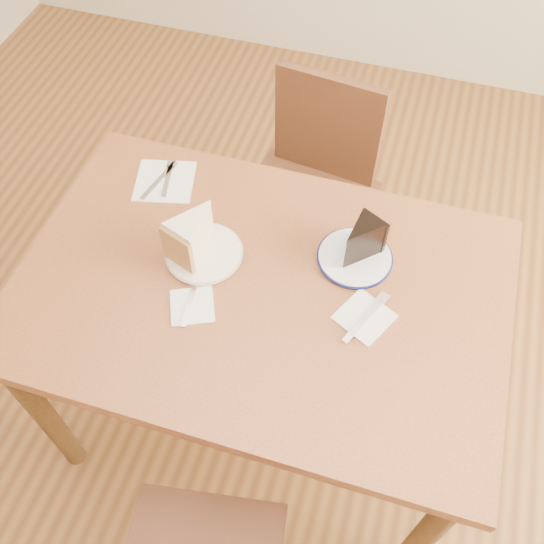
# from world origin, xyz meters

# --- Properties ---
(ground) EXTENTS (4.00, 4.00, 0.00)m
(ground) POSITION_xyz_m (0.00, 0.00, 0.00)
(ground) COLOR #512F15
(ground) RESTS_ON ground
(table) EXTENTS (1.20, 0.80, 0.75)m
(table) POSITION_xyz_m (0.00, 0.00, 0.65)
(table) COLOR #592D18
(table) RESTS_ON ground
(chair_far) EXTENTS (0.47, 0.47, 0.85)m
(chair_far) POSITION_xyz_m (-0.02, 0.58, 0.47)
(chair_far) COLOR #3A1D11
(chair_far) RESTS_ON ground
(plate_cream) EXTENTS (0.19, 0.19, 0.01)m
(plate_cream) POSITION_xyz_m (-0.17, 0.05, 0.76)
(plate_cream) COLOR white
(plate_cream) RESTS_ON table
(plate_navy) EXTENTS (0.18, 0.18, 0.01)m
(plate_navy) POSITION_xyz_m (0.20, 0.15, 0.76)
(plate_navy) COLOR white
(plate_navy) RESTS_ON table
(carrot_cake) EXTENTS (0.13, 0.15, 0.11)m
(carrot_cake) POSITION_xyz_m (-0.19, 0.06, 0.82)
(carrot_cake) COLOR #F1E2C7
(carrot_cake) RESTS_ON plate_cream
(chocolate_cake) EXTENTS (0.12, 0.13, 0.10)m
(chocolate_cake) POSITION_xyz_m (0.20, 0.15, 0.81)
(chocolate_cake) COLOR black
(chocolate_cake) RESTS_ON plate_navy
(napkin_cream) EXTENTS (0.14, 0.14, 0.00)m
(napkin_cream) POSITION_xyz_m (-0.14, -0.10, 0.75)
(napkin_cream) COLOR white
(napkin_cream) RESTS_ON table
(napkin_navy) EXTENTS (0.15, 0.15, 0.00)m
(napkin_navy) POSITION_xyz_m (0.26, -0.01, 0.75)
(napkin_navy) COLOR white
(napkin_navy) RESTS_ON table
(napkin_spare) EXTENTS (0.19, 0.19, 0.00)m
(napkin_spare) POSITION_xyz_m (-0.36, 0.26, 0.75)
(napkin_spare) COLOR white
(napkin_spare) RESTS_ON table
(fork_cream) EXTENTS (0.03, 0.14, 0.00)m
(fork_cream) POSITION_xyz_m (-0.15, -0.09, 0.76)
(fork_cream) COLOR silver
(fork_cream) RESTS_ON napkin_cream
(knife_navy) EXTENTS (0.08, 0.16, 0.00)m
(knife_navy) POSITION_xyz_m (0.26, -0.02, 0.76)
(knife_navy) COLOR silver
(knife_navy) RESTS_ON napkin_navy
(fork_spare) EXTENTS (0.05, 0.14, 0.00)m
(fork_spare) POSITION_xyz_m (-0.36, 0.27, 0.76)
(fork_spare) COLOR silver
(fork_spare) RESTS_ON napkin_spare
(knife_spare) EXTENTS (0.05, 0.16, 0.00)m
(knife_spare) POSITION_xyz_m (-0.38, 0.25, 0.76)
(knife_spare) COLOR silver
(knife_spare) RESTS_ON napkin_spare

